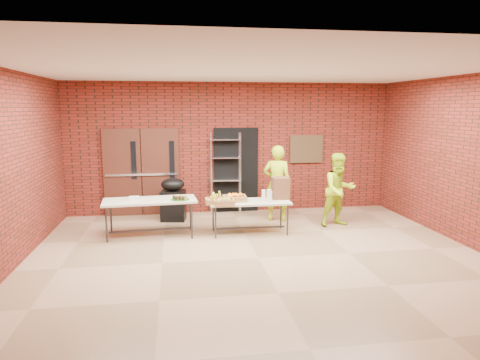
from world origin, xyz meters
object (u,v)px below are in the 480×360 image
covered_grill (173,199)px  volunteer_woman (277,183)px  wire_rack (226,173)px  volunteer_man (339,190)px  coffee_dispenser (280,188)px  table_right (250,204)px  table_left (150,203)px

covered_grill → volunteer_woman: volunteer_woman is taller
volunteer_woman → wire_rack: bearing=-21.2°
wire_rack → volunteer_woman: wire_rack is taller
wire_rack → volunteer_man: 2.79m
covered_grill → volunteer_man: size_ratio=0.62×
covered_grill → volunteer_woman: bearing=-0.3°
coffee_dispenser → covered_grill: bearing=152.8°
coffee_dispenser → volunteer_man: size_ratio=0.28×
coffee_dispenser → volunteer_woman: size_ratio=0.26×
covered_grill → wire_rack: bearing=30.7°
table_right → covered_grill: size_ratio=1.67×
wire_rack → table_left: size_ratio=1.05×
wire_rack → volunteer_woman: size_ratio=1.14×
covered_grill → table_right: bearing=-30.6°
table_right → coffee_dispenser: 0.75m
table_left → wire_rack: bearing=40.4°
table_left → covered_grill: covered_grill is taller
table_left → volunteer_man: volunteer_man is taller
volunteer_man → table_right: bearing=177.7°
coffee_dispenser → covered_grill: coffee_dispenser is taller
volunteer_woman → table_right: bearing=67.6°
coffee_dispenser → volunteer_man: (1.36, 0.14, -0.10)m
table_right → volunteer_man: size_ratio=1.03×
table_left → volunteer_man: bearing=-1.5°
volunteer_man → covered_grill: bearing=154.1°
table_left → volunteer_woman: bearing=12.0°
covered_grill → volunteer_woman: size_ratio=0.57×
table_right → volunteer_man: volunteer_man is taller
covered_grill → volunteer_man: 3.76m
wire_rack → volunteer_man: bearing=-30.4°
covered_grill → volunteer_woman: (2.36, -0.38, 0.38)m
wire_rack → table_left: wire_rack is taller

